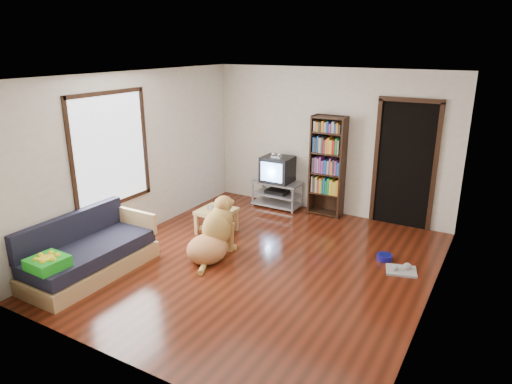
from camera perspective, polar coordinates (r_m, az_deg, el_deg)
The scene contains 18 objects.
ground at distance 6.57m, azimuth 0.53°, elevation -8.96°, with size 5.00×5.00×0.00m, color #551D0E.
ceiling at distance 5.86m, azimuth 0.60°, elevation 14.31°, with size 5.00×5.00×0.00m, color white.
wall_back at distance 8.29m, azimuth 9.13°, elevation 6.15°, with size 4.50×4.50×0.00m, color silver.
wall_front at distance 4.22m, azimuth -16.47°, elevation -6.29°, with size 4.50×4.50×0.00m, color silver.
wall_left at distance 7.41m, azimuth -14.81°, elevation 4.35°, with size 5.00×5.00×0.00m, color silver.
wall_right at distance 5.40m, azimuth 21.84°, elevation -1.45°, with size 5.00×5.00×0.00m, color silver.
green_cushion at distance 6.05m, azimuth -24.60°, elevation -8.06°, with size 0.40×0.40×0.13m, color green.
laptop at distance 7.45m, azimuth -5.11°, elevation -2.18°, with size 0.31×0.20×0.02m, color silver.
dog_bowl at distance 6.92m, azimuth 15.75°, elevation -7.84°, with size 0.22×0.22×0.08m, color navy.
grey_rag at distance 6.66m, azimuth 17.69°, elevation -9.35°, with size 0.40×0.32×0.03m, color #A7A7A7.
window at distance 7.02m, azimuth -17.69°, elevation 5.03°, with size 0.03×1.46×1.70m.
doorway at distance 7.95m, azimuth 18.12°, elevation 3.61°, with size 1.03×0.05×2.19m.
tv_stand at distance 8.69m, azimuth 2.66°, elevation -0.13°, with size 0.90×0.45×0.50m.
crt_tv at distance 8.57m, azimuth 2.77°, elevation 2.92°, with size 0.55×0.52×0.58m.
bookshelf at distance 8.20m, azimuth 8.95°, elevation 3.87°, with size 0.60×0.30×1.80m.
sofa at distance 6.61m, azimuth -20.11°, elevation -7.44°, with size 0.80×1.80×0.80m.
coffee_table at distance 7.52m, azimuth -4.95°, elevation -3.06°, with size 0.55×0.55×0.40m.
dog at distance 6.67m, azimuth -5.30°, elevation -5.43°, with size 0.61×1.11×0.90m.
Camera 1 is at (2.87, -5.09, 2.99)m, focal length 32.00 mm.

